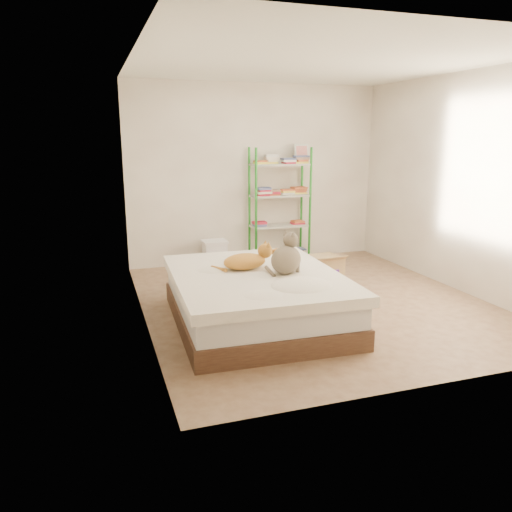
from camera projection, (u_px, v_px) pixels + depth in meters
name	position (u px, v px, depth m)	size (l,w,h in m)	color
room	(316.00, 188.00, 5.44)	(3.81, 4.21, 2.61)	#A18364
bed	(256.00, 298.00, 5.06)	(1.70, 2.09, 0.52)	brown
orange_cat	(245.00, 259.00, 5.12)	(0.53, 0.28, 0.21)	gold
grey_cat	(286.00, 254.00, 4.94)	(0.30, 0.36, 0.41)	#857557
shelf_unit	(280.00, 202.00, 7.37)	(0.91, 0.36, 1.74)	#258925
cardboard_box	(321.00, 269.00, 6.48)	(0.51, 0.50, 0.39)	#A38857
white_bin	(215.00, 254.00, 7.19)	(0.35, 0.30, 0.40)	white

